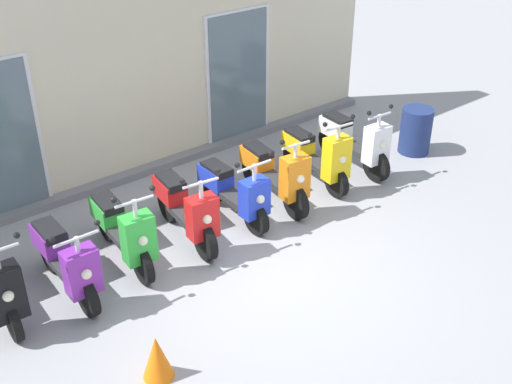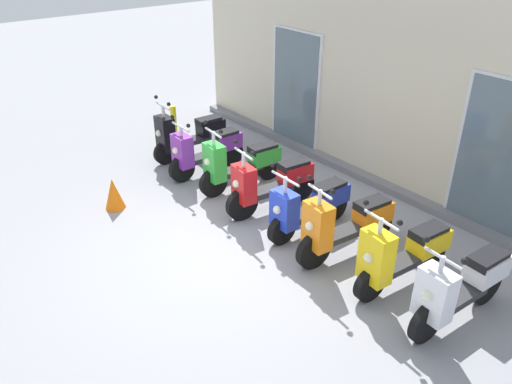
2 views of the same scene
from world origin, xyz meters
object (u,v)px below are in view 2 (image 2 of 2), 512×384
(scooter_yellow, at_px, (402,254))
(scooter_white, at_px, (461,287))
(scooter_purple, at_px, (206,150))
(scooter_blue, at_px, (309,206))
(traffic_cone, at_px, (114,194))
(scooter_red, at_px, (271,183))
(scooter_green, at_px, (240,163))
(scooter_black, at_px, (188,134))
(scooter_orange, at_px, (346,225))
(curb_bollard, at_px, (174,122))

(scooter_yellow, relative_size, scooter_white, 0.96)
(scooter_purple, distance_m, scooter_blue, 2.54)
(scooter_white, bearing_deg, traffic_cone, -158.29)
(scooter_red, distance_m, scooter_white, 3.24)
(scooter_green, bearing_deg, scooter_blue, -1.42)
(scooter_white, distance_m, traffic_cone, 5.23)
(scooter_black, xyz_separation_m, scooter_orange, (4.07, -0.07, 0.00))
(scooter_red, relative_size, traffic_cone, 3.11)
(scooter_orange, bearing_deg, curb_bollard, 176.17)
(scooter_black, relative_size, scooter_purple, 1.02)
(scooter_orange, relative_size, curb_bollard, 2.35)
(traffic_cone, bearing_deg, scooter_yellow, 25.85)
(scooter_white, relative_size, curb_bollard, 2.31)
(scooter_yellow, bearing_deg, scooter_green, 179.51)
(scooter_black, bearing_deg, scooter_purple, -9.56)
(scooter_green, bearing_deg, scooter_black, -179.75)
(curb_bollard, bearing_deg, scooter_blue, -4.01)
(scooter_green, distance_m, curb_bollard, 2.66)
(scooter_orange, bearing_deg, scooter_yellow, 3.19)
(scooter_purple, distance_m, scooter_red, 1.72)
(traffic_cone, relative_size, curb_bollard, 0.74)
(curb_bollard, bearing_deg, scooter_white, -2.69)
(scooter_white, bearing_deg, scooter_red, -179.64)
(scooter_black, height_order, scooter_yellow, scooter_black)
(scooter_green, distance_m, scooter_white, 4.14)
(scooter_black, xyz_separation_m, scooter_white, (5.76, -0.05, 0.01))
(scooter_blue, height_order, traffic_cone, scooter_blue)
(scooter_white, bearing_deg, scooter_yellow, 178.12)
(scooter_orange, bearing_deg, traffic_cone, -148.86)
(scooter_purple, bearing_deg, scooter_black, 170.44)
(scooter_red, bearing_deg, scooter_yellow, 1.10)
(scooter_black, relative_size, scooter_red, 0.97)
(scooter_red, xyz_separation_m, curb_bollard, (-3.53, 0.34, -0.12))
(scooter_yellow, distance_m, curb_bollard, 5.97)
(scooter_yellow, height_order, traffic_cone, scooter_yellow)
(scooter_green, distance_m, traffic_cone, 2.12)
(scooter_red, relative_size, scooter_yellow, 1.04)
(scooter_orange, height_order, scooter_yellow, scooter_orange)
(scooter_purple, bearing_deg, scooter_white, 0.99)
(scooter_green, relative_size, scooter_white, 1.01)
(scooter_blue, distance_m, curb_bollard, 4.36)
(scooter_orange, xyz_separation_m, curb_bollard, (-5.08, 0.34, -0.13))
(scooter_orange, bearing_deg, scooter_white, 0.77)
(scooter_orange, bearing_deg, scooter_blue, 177.25)
(scooter_yellow, xyz_separation_m, scooter_white, (0.81, -0.03, 0.02))
(curb_bollard, bearing_deg, scooter_black, -14.87)
(scooter_blue, bearing_deg, scooter_orange, -2.75)
(scooter_white, distance_m, curb_bollard, 6.78)
(scooter_black, bearing_deg, scooter_orange, -0.99)
(scooter_red, xyz_separation_m, scooter_white, (3.24, 0.02, 0.02))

